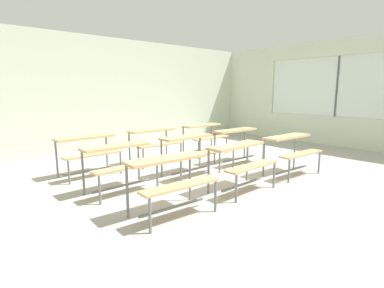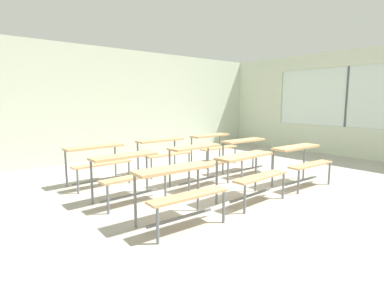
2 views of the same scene
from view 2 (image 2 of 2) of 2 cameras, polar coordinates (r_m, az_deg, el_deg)
The scene contains 12 objects.
ground at distance 5.29m, azimuth 9.18°, elevation -9.72°, with size 10.00×9.00×0.05m, color #ADA89E.
wall_back at distance 8.68m, azimuth -13.65°, elevation 7.39°, with size 10.00×0.12×3.00m, color beige.
wall_right at distance 9.35m, azimuth 30.89°, elevation 6.18°, with size 0.12×9.00×3.00m.
desk_bench_r0c0 at distance 3.86m, azimuth -2.46°, elevation -7.31°, with size 1.13×0.64×0.74m.
desk_bench_r0c1 at distance 4.84m, azimuth 11.00°, elevation -4.24°, with size 1.12×0.63×0.74m.
desk_bench_r0c2 at distance 5.98m, azimuth 20.05°, elevation -2.20°, with size 1.13×0.64×0.74m.
desk_bench_r1c0 at distance 4.85m, azimuth -12.06°, elevation -4.25°, with size 1.11×0.62×0.74m.
desk_bench_r1c1 at distance 5.66m, azimuth 1.27°, elevation -2.26°, with size 1.12×0.63×0.74m.
desk_bench_r1c2 at distance 6.69m, azimuth 10.49°, elevation -0.77°, with size 1.11×0.61×0.74m.
desk_bench_r2c0 at distance 5.94m, azimuth -17.64°, elevation -2.16°, with size 1.12×0.63×0.74m.
desk_bench_r2c1 at distance 6.67m, azimuth -5.52°, elevation -0.69°, with size 1.10×0.59×0.74m.
desk_bench_r2c2 at distance 7.56m, azimuth 4.02°, elevation 0.38°, with size 1.11×0.61×0.74m.
Camera 2 is at (-3.80, -3.30, 1.60)m, focal length 28.00 mm.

